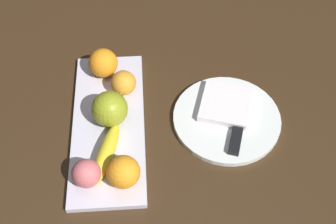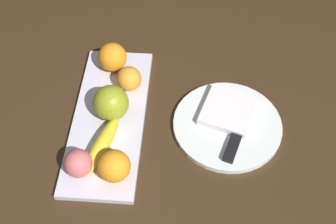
{
  "view_description": "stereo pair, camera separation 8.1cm",
  "coord_description": "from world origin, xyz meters",
  "px_view_note": "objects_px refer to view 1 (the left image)",
  "views": [
    {
      "loc": [
        -0.57,
        -0.07,
        0.83
      ],
      "look_at": [
        0.04,
        -0.11,
        0.04
      ],
      "focal_mm": 46.92,
      "sensor_mm": 36.0,
      "label": 1
    },
    {
      "loc": [
        -0.57,
        -0.15,
        0.83
      ],
      "look_at": [
        0.04,
        -0.11,
        0.04
      ],
      "focal_mm": 46.92,
      "sensor_mm": 36.0,
      "label": 2
    }
  ],
  "objects_px": {
    "apple": "(110,109)",
    "orange_near_apple": "(103,63)",
    "folded_napkin": "(225,104)",
    "knife": "(237,132)",
    "banana": "(106,153)",
    "orange_near_banana": "(123,83)",
    "orange_center": "(123,172)",
    "peach": "(86,173)",
    "dinner_plate": "(227,119)",
    "fruit_tray": "(109,125)"
  },
  "relations": [
    {
      "from": "peach",
      "to": "dinner_plate",
      "type": "relative_size",
      "value": 0.24
    },
    {
      "from": "banana",
      "to": "orange_near_apple",
      "type": "height_order",
      "value": "orange_near_apple"
    },
    {
      "from": "orange_center",
      "to": "peach",
      "type": "distance_m",
      "value": 0.08
    },
    {
      "from": "folded_napkin",
      "to": "orange_near_apple",
      "type": "bearing_deg",
      "value": 66.41
    },
    {
      "from": "orange_near_apple",
      "to": "orange_center",
      "type": "height_order",
      "value": "orange_near_apple"
    },
    {
      "from": "apple",
      "to": "fruit_tray",
      "type": "bearing_deg",
      "value": 138.68
    },
    {
      "from": "banana",
      "to": "folded_napkin",
      "type": "xyz_separation_m",
      "value": [
        0.12,
        -0.28,
        -0.01
      ]
    },
    {
      "from": "apple",
      "to": "orange_center",
      "type": "relative_size",
      "value": 1.18
    },
    {
      "from": "orange_near_banana",
      "to": "peach",
      "type": "distance_m",
      "value": 0.25
    },
    {
      "from": "orange_near_banana",
      "to": "dinner_plate",
      "type": "bearing_deg",
      "value": -111.53
    },
    {
      "from": "orange_center",
      "to": "knife",
      "type": "distance_m",
      "value": 0.28
    },
    {
      "from": "orange_center",
      "to": "dinner_plate",
      "type": "xyz_separation_m",
      "value": [
        0.15,
        -0.24,
        -0.04
      ]
    },
    {
      "from": "orange_center",
      "to": "dinner_plate",
      "type": "bearing_deg",
      "value": -57.64
    },
    {
      "from": "orange_near_apple",
      "to": "dinner_plate",
      "type": "distance_m",
      "value": 0.33
    },
    {
      "from": "fruit_tray",
      "to": "peach",
      "type": "relative_size",
      "value": 6.94
    },
    {
      "from": "dinner_plate",
      "to": "knife",
      "type": "bearing_deg",
      "value": -161.65
    },
    {
      "from": "apple",
      "to": "orange_near_banana",
      "type": "relative_size",
      "value": 1.36
    },
    {
      "from": "folded_napkin",
      "to": "knife",
      "type": "bearing_deg",
      "value": -168.7
    },
    {
      "from": "orange_near_banana",
      "to": "orange_center",
      "type": "height_order",
      "value": "orange_center"
    },
    {
      "from": "orange_near_apple",
      "to": "dinner_plate",
      "type": "xyz_separation_m",
      "value": [
        -0.16,
        -0.29,
        -0.04
      ]
    },
    {
      "from": "orange_center",
      "to": "banana",
      "type": "bearing_deg",
      "value": 33.62
    },
    {
      "from": "peach",
      "to": "knife",
      "type": "xyz_separation_m",
      "value": [
        0.1,
        -0.33,
        -0.03
      ]
    },
    {
      "from": "fruit_tray",
      "to": "orange_near_apple",
      "type": "distance_m",
      "value": 0.16
    },
    {
      "from": "banana",
      "to": "orange_near_banana",
      "type": "xyz_separation_m",
      "value": [
        0.19,
        -0.04,
        0.01
      ]
    },
    {
      "from": "orange_near_apple",
      "to": "orange_center",
      "type": "xyz_separation_m",
      "value": [
        -0.31,
        -0.05,
        -0.0
      ]
    },
    {
      "from": "apple",
      "to": "orange_near_apple",
      "type": "relative_size",
      "value": 1.15
    },
    {
      "from": "fruit_tray",
      "to": "orange_center",
      "type": "xyz_separation_m",
      "value": [
        -0.15,
        -0.04,
        0.04
      ]
    },
    {
      "from": "banana",
      "to": "orange_center",
      "type": "xyz_separation_m",
      "value": [
        -0.06,
        -0.04,
        0.02
      ]
    },
    {
      "from": "dinner_plate",
      "to": "knife",
      "type": "height_order",
      "value": "knife"
    },
    {
      "from": "orange_near_apple",
      "to": "apple",
      "type": "bearing_deg",
      "value": -172.78
    },
    {
      "from": "dinner_plate",
      "to": "knife",
      "type": "xyz_separation_m",
      "value": [
        -0.05,
        -0.02,
        0.01
      ]
    },
    {
      "from": "apple",
      "to": "banana",
      "type": "relative_size",
      "value": 0.51
    },
    {
      "from": "banana",
      "to": "folded_napkin",
      "type": "distance_m",
      "value": 0.3
    },
    {
      "from": "banana",
      "to": "dinner_plate",
      "type": "xyz_separation_m",
      "value": [
        0.09,
        -0.28,
        -0.02
      ]
    },
    {
      "from": "banana",
      "to": "orange_center",
      "type": "relative_size",
      "value": 2.32
    },
    {
      "from": "orange_center",
      "to": "peach",
      "type": "height_order",
      "value": "orange_center"
    },
    {
      "from": "orange_center",
      "to": "orange_near_banana",
      "type": "bearing_deg",
      "value": -0.1
    },
    {
      "from": "orange_near_banana",
      "to": "knife",
      "type": "relative_size",
      "value": 0.34
    },
    {
      "from": "folded_napkin",
      "to": "banana",
      "type": "bearing_deg",
      "value": 114.15
    },
    {
      "from": "banana",
      "to": "knife",
      "type": "xyz_separation_m",
      "value": [
        0.05,
        -0.29,
        -0.01
      ]
    },
    {
      "from": "orange_near_banana",
      "to": "folded_napkin",
      "type": "bearing_deg",
      "value": -104.72
    },
    {
      "from": "knife",
      "to": "orange_near_apple",
      "type": "bearing_deg",
      "value": 73.73
    },
    {
      "from": "orange_center",
      "to": "knife",
      "type": "height_order",
      "value": "orange_center"
    },
    {
      "from": "folded_napkin",
      "to": "knife",
      "type": "height_order",
      "value": "folded_napkin"
    },
    {
      "from": "apple",
      "to": "orange_near_banana",
      "type": "distance_m",
      "value": 0.09
    },
    {
      "from": "fruit_tray",
      "to": "peach",
      "type": "distance_m",
      "value": 0.16
    },
    {
      "from": "orange_near_apple",
      "to": "knife",
      "type": "distance_m",
      "value": 0.37
    },
    {
      "from": "banana",
      "to": "knife",
      "type": "bearing_deg",
      "value": -64.15
    },
    {
      "from": "apple",
      "to": "orange_near_apple",
      "type": "bearing_deg",
      "value": 7.22
    },
    {
      "from": "peach",
      "to": "fruit_tray",
      "type": "bearing_deg",
      "value": -14.76
    }
  ]
}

